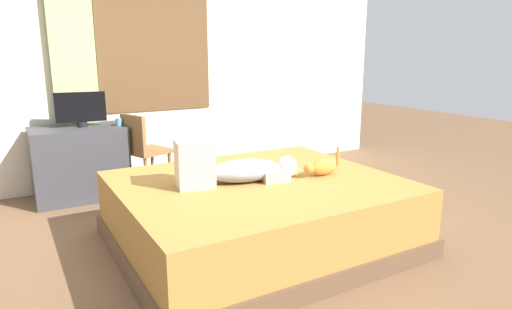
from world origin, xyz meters
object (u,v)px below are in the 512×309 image
Objects in this scene: cat at (322,167)px; chair_by_desk at (142,148)px; person_lying at (232,168)px; desk at (80,163)px; tv_monitor at (81,109)px; cup at (119,122)px; bed at (258,213)px.

chair_by_desk is at bearing 117.18° from cat.
person_lying is 2.04m from desk.
tv_monitor is 6.22× the size of cup.
person_lying is 1.96× the size of tv_monitor.
chair_by_desk is (0.59, -0.22, 0.14)m from desk.
tv_monitor is (-0.95, 1.89, 0.66)m from bed.
person_lying is at bearing -82.24° from chair_by_desk.
chair_by_desk is (0.20, -0.09, -0.27)m from cup.
tv_monitor reaches higher than desk.
person_lying is at bearing -76.17° from cup.
tv_monitor is at bearing 158.87° from cup.
bed is 5.87× the size of cat.
cat is at bearing -54.17° from tv_monitor.
chair_by_desk reaches higher than cat.
bed is 0.43m from person_lying.
cat is 4.64× the size of cup.
person_lying is at bearing 165.95° from cat.
cup is at bearing 155.51° from chair_by_desk.
bed is 4.38× the size of tv_monitor.
desk is 1.87× the size of tv_monitor.
cup is at bearing -21.13° from tv_monitor.
cup reaches higher than desk.
person_lying reaches higher than cat.
chair_by_desk is at bearing -24.49° from cup.
desk is 0.58m from cup.
desk is 1.05× the size of chair_by_desk.
cup is at bearing 103.83° from person_lying.
desk is 0.55m from tv_monitor.
cup is at bearing 120.76° from cat.
tv_monitor is (0.05, -0.00, 0.55)m from desk.
bed is 2.23× the size of person_lying.
cat is 2.03m from chair_by_desk.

